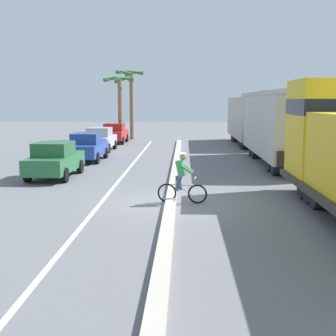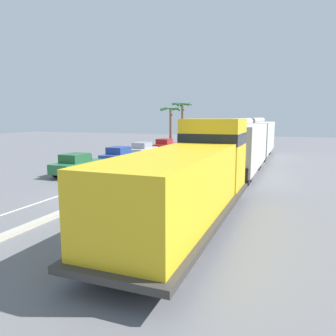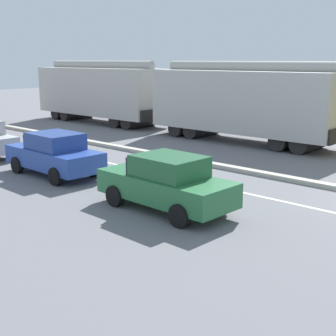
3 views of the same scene
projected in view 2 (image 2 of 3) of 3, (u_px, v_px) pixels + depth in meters
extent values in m
plane|color=slate|center=(102.00, 197.00, 17.61)|extent=(120.00, 120.00, 0.00)
cube|color=#B2AD9E|center=(148.00, 177.00, 23.12)|extent=(0.36, 36.00, 0.16)
cube|color=silver|center=(119.00, 176.00, 23.99)|extent=(0.14, 36.00, 0.01)
cube|color=gold|center=(181.00, 184.00, 11.81)|extent=(2.70, 9.86, 2.40)
cube|color=gold|center=(213.00, 154.00, 16.34)|extent=(2.80, 2.80, 3.50)
cube|color=black|center=(214.00, 138.00, 16.21)|extent=(2.83, 2.83, 0.56)
cube|color=#383533|center=(186.00, 212.00, 12.55)|extent=(3.10, 11.60, 0.20)
cylinder|color=#4C4947|center=(186.00, 215.00, 12.58)|extent=(1.10, 3.00, 1.10)
cylinder|color=black|center=(211.00, 194.00, 16.26)|extent=(2.40, 1.00, 1.00)
cylinder|color=black|center=(207.00, 198.00, 15.52)|extent=(2.40, 1.00, 1.00)
cylinder|color=black|center=(202.00, 202.00, 14.79)|extent=(2.40, 1.00, 1.00)
cylinder|color=black|center=(162.00, 238.00, 10.38)|extent=(2.40, 1.00, 1.00)
cylinder|color=black|center=(152.00, 247.00, 9.65)|extent=(2.40, 1.00, 1.00)
cylinder|color=black|center=(140.00, 258.00, 8.91)|extent=(2.40, 1.00, 1.00)
cube|color=#BBB8B0|center=(240.00, 146.00, 24.31)|extent=(2.90, 10.40, 3.10)
cylinder|color=#9E9C96|center=(241.00, 122.00, 24.04)|extent=(0.60, 9.88, 0.60)
cube|color=black|center=(249.00, 154.00, 29.33)|extent=(2.61, 0.10, 0.70)
cube|color=black|center=(226.00, 173.00, 19.66)|extent=(2.61, 0.10, 0.70)
cylinder|color=black|center=(246.00, 162.00, 28.05)|extent=(2.46, 0.90, 0.90)
cylinder|color=black|center=(245.00, 164.00, 27.03)|extent=(2.46, 0.90, 0.90)
cylinder|color=black|center=(233.00, 174.00, 22.11)|extent=(2.46, 0.90, 0.90)
cylinder|color=black|center=(230.00, 177.00, 21.09)|extent=(2.46, 0.90, 0.90)
cube|color=#B9B7AF|center=(257.00, 137.00, 34.99)|extent=(2.90, 10.40, 3.10)
cylinder|color=#9D9B95|center=(258.00, 121.00, 34.72)|extent=(0.60, 9.88, 0.60)
cube|color=black|center=(261.00, 144.00, 40.02)|extent=(2.61, 0.10, 0.70)
cube|color=black|center=(250.00, 153.00, 30.34)|extent=(2.61, 0.10, 0.70)
cylinder|color=black|center=(260.00, 149.00, 38.74)|extent=(2.46, 0.90, 0.90)
cylinder|color=black|center=(259.00, 150.00, 37.72)|extent=(2.46, 0.90, 0.90)
cylinder|color=black|center=(254.00, 155.00, 32.79)|extent=(2.46, 0.90, 0.90)
cylinder|color=black|center=(252.00, 157.00, 31.78)|extent=(2.46, 0.90, 0.90)
cube|color=#286B3D|center=(77.00, 166.00, 24.15)|extent=(1.81, 4.25, 0.70)
cube|color=#225B34|center=(75.00, 158.00, 23.92)|extent=(1.55, 1.94, 0.60)
cube|color=#1E232D|center=(83.00, 157.00, 24.84)|extent=(1.43, 0.16, 0.51)
cylinder|color=black|center=(79.00, 168.00, 25.70)|extent=(0.24, 0.65, 0.64)
cylinder|color=black|center=(96.00, 169.00, 25.09)|extent=(0.24, 0.65, 0.64)
cylinder|color=black|center=(56.00, 173.00, 23.33)|extent=(0.24, 0.65, 0.64)
cylinder|color=black|center=(74.00, 175.00, 22.71)|extent=(0.24, 0.65, 0.64)
cube|color=#28479E|center=(119.00, 157.00, 29.52)|extent=(1.78, 4.23, 0.70)
cube|color=navy|center=(118.00, 150.00, 29.28)|extent=(1.54, 1.93, 0.60)
cube|color=#1E232D|center=(124.00, 150.00, 30.20)|extent=(1.43, 0.15, 0.51)
cylinder|color=black|center=(119.00, 159.00, 31.06)|extent=(0.23, 0.64, 0.64)
cylinder|color=black|center=(134.00, 160.00, 30.46)|extent=(0.23, 0.64, 0.64)
cylinder|color=black|center=(104.00, 162.00, 28.68)|extent=(0.23, 0.64, 0.64)
cylinder|color=black|center=(120.00, 163.00, 28.08)|extent=(0.23, 0.64, 0.64)
cube|color=#B7BABF|center=(143.00, 151.00, 34.61)|extent=(1.77, 4.23, 0.70)
cube|color=#9C9EA2|center=(142.00, 145.00, 34.37)|extent=(1.53, 1.93, 0.60)
cube|color=#1E232D|center=(146.00, 145.00, 35.29)|extent=(1.43, 0.14, 0.51)
cylinder|color=black|center=(142.00, 153.00, 36.16)|extent=(0.23, 0.64, 0.64)
cylinder|color=black|center=(155.00, 154.00, 35.55)|extent=(0.23, 0.64, 0.64)
cylinder|color=black|center=(130.00, 156.00, 33.77)|extent=(0.23, 0.64, 0.64)
cylinder|color=black|center=(144.00, 156.00, 33.17)|extent=(0.23, 0.64, 0.64)
cube|color=red|center=(165.00, 147.00, 40.02)|extent=(1.74, 4.22, 0.70)
cube|color=maroon|center=(164.00, 141.00, 39.78)|extent=(1.52, 1.91, 0.60)
cube|color=#1E232D|center=(167.00, 141.00, 40.70)|extent=(1.43, 0.13, 0.51)
cylinder|color=black|center=(163.00, 148.00, 41.56)|extent=(0.23, 0.64, 0.64)
cylinder|color=black|center=(175.00, 149.00, 40.97)|extent=(0.23, 0.64, 0.64)
cylinder|color=black|center=(154.00, 150.00, 39.17)|extent=(0.23, 0.64, 0.64)
cylinder|color=black|center=(167.00, 151.00, 38.58)|extent=(0.23, 0.64, 0.64)
torus|color=black|center=(115.00, 193.00, 17.15)|extent=(0.66, 0.15, 0.66)
torus|color=black|center=(100.00, 191.00, 17.65)|extent=(0.66, 0.15, 0.66)
cylinder|color=silver|center=(107.00, 187.00, 17.35)|extent=(0.79, 0.16, 0.05)
cylinder|color=silver|center=(109.00, 190.00, 17.33)|extent=(0.48, 0.12, 0.36)
cylinder|color=silver|center=(104.00, 183.00, 17.43)|extent=(0.04, 0.04, 0.30)
cylinder|color=silver|center=(114.00, 183.00, 17.10)|extent=(0.10, 0.48, 0.04)
cylinder|color=#38476B|center=(107.00, 185.00, 17.49)|extent=(0.32, 0.18, 0.52)
cylinder|color=#38476B|center=(104.00, 186.00, 17.32)|extent=(0.28, 0.18, 0.52)
cube|color=#338C4C|center=(106.00, 176.00, 17.29)|extent=(0.37, 0.38, 0.57)
sphere|color=#9E7051|center=(107.00, 169.00, 17.19)|extent=(0.22, 0.22, 0.22)
cylinder|color=white|center=(107.00, 167.00, 17.18)|extent=(0.22, 0.22, 0.05)
cylinder|color=#338C4C|center=(111.00, 176.00, 17.33)|extent=(0.47, 0.15, 0.36)
cylinder|color=#338C4C|center=(107.00, 177.00, 17.05)|extent=(0.47, 0.15, 0.36)
cylinder|color=#846647|center=(182.00, 127.00, 42.81)|extent=(0.36, 0.36, 5.87)
cone|color=#2D7033|center=(189.00, 104.00, 42.09)|extent=(0.46, 1.83, 0.38)
cone|color=#2D7033|center=(186.00, 104.00, 43.08)|extent=(1.85, 0.73, 0.68)
cone|color=#2D7033|center=(178.00, 104.00, 43.02)|extent=(1.14, 1.74, 0.32)
cone|color=#2D7033|center=(176.00, 104.00, 42.09)|extent=(1.37, 1.64, 0.70)
cone|color=#2D7033|center=(182.00, 104.00, 41.46)|extent=(1.85, 0.76, 0.55)
cylinder|color=#846647|center=(171.00, 130.00, 40.84)|extent=(0.36, 0.36, 5.21)
cone|color=#2D7033|center=(178.00, 109.00, 40.21)|extent=(0.55, 1.85, 0.56)
cone|color=#2D7033|center=(175.00, 109.00, 41.11)|extent=(1.83, 0.88, 0.74)
cone|color=#2D7033|center=(167.00, 109.00, 41.17)|extent=(1.33, 1.67, 0.56)
cone|color=#2D7033|center=(164.00, 109.00, 40.14)|extent=(1.40, 1.59, 0.35)
cone|color=#2D7033|center=(171.00, 108.00, 39.53)|extent=(1.80, 0.96, 0.40)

